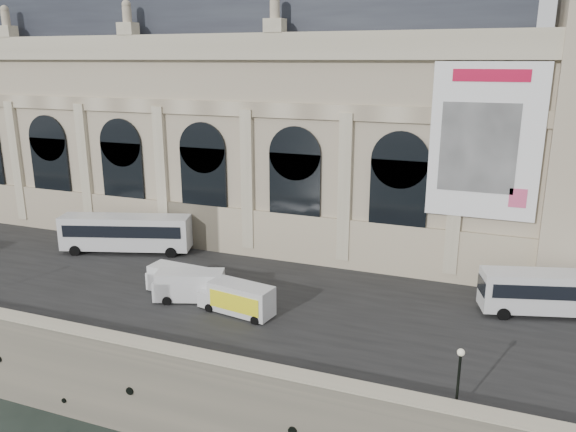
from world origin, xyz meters
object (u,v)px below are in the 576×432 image
at_px(van_b, 176,279).
at_px(bus_left, 126,232).
at_px(box_truck, 237,298).
at_px(lamp_right, 458,383).
at_px(van_c, 186,286).
at_px(bus_right, 561,292).

bearing_deg(van_b, bus_left, 145.37).
xyz_separation_m(box_truck, lamp_right, (17.51, -7.56, 0.80)).
bearing_deg(van_c, van_b, 146.78).
bearing_deg(bus_right, van_b, -167.32).
bearing_deg(bus_left, lamp_right, -25.54).
bearing_deg(van_b, box_truck, -15.01).
xyz_separation_m(bus_right, van_c, (-29.07, -8.02, -0.70)).
xyz_separation_m(van_b, lamp_right, (24.33, -9.39, 0.85)).
relative_size(bus_left, box_truck, 2.07).
xyz_separation_m(bus_left, lamp_right, (34.85, -16.65, -0.13)).
bearing_deg(lamp_right, bus_right, 68.50).
height_order(bus_right, lamp_right, lamp_right).
xyz_separation_m(bus_left, box_truck, (17.34, -9.09, -0.93)).
bearing_deg(bus_left, box_truck, -27.67).
distance_m(bus_left, bus_right, 41.27).
height_order(van_b, box_truck, box_truck).
distance_m(van_b, van_c, 2.01).
xyz_separation_m(bus_left, van_b, (10.52, -7.26, -0.98)).
bearing_deg(bus_right, lamp_right, -111.50).
bearing_deg(van_b, van_c, -33.22).
bearing_deg(lamp_right, box_truck, 156.65).
relative_size(bus_left, van_b, 2.45).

